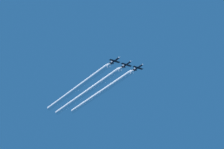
# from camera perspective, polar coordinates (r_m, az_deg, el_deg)

# --- Properties ---
(jet_far_left) EXTENTS (7.43, 10.82, 2.60)m
(jet_far_left) POSITION_cam_1_polar(r_m,az_deg,el_deg) (333.36, 2.94, 0.80)
(jet_far_left) COLOR black
(jet_inner_left) EXTENTS (7.43, 10.82, 2.60)m
(jet_inner_left) POSITION_cam_1_polar(r_m,az_deg,el_deg) (329.45, 1.66, 1.14)
(jet_inner_left) COLOR black
(jet_center) EXTENTS (7.43, 10.82, 2.60)m
(jet_center) POSITION_cam_1_polar(r_m,az_deg,el_deg) (324.93, 0.37, 1.56)
(jet_center) COLOR black
(smoke_trail_far_left) EXTENTS (3.17, 80.27, 3.17)m
(smoke_trail_far_left) POSITION_cam_1_polar(r_m,az_deg,el_deg) (366.62, -1.20, -1.97)
(smoke_trail_far_left) COLOR white
(smoke_trail_inner_left) EXTENTS (3.17, 89.17, 3.17)m
(smoke_trail_inner_left) POSITION_cam_1_polar(r_m,az_deg,el_deg) (366.61, -2.77, -1.94)
(smoke_trail_inner_left) COLOR white
(smoke_trail_center) EXTENTS (3.17, 85.42, 3.17)m
(smoke_trail_center) POSITION_cam_1_polar(r_m,az_deg,el_deg) (361.08, -3.84, -1.50)
(smoke_trail_center) COLOR white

